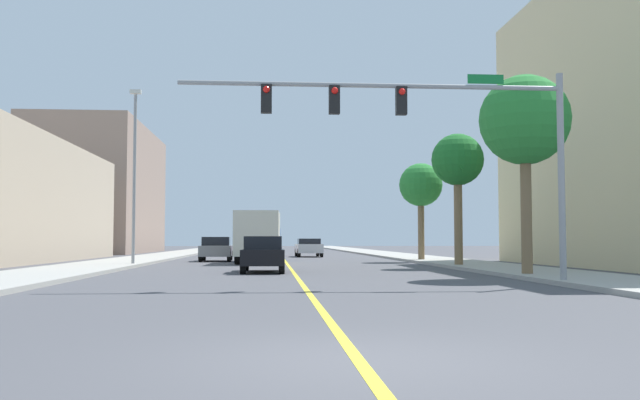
# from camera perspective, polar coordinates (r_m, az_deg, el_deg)

# --- Properties ---
(ground) EXTENTS (192.00, 192.00, 0.00)m
(ground) POSITION_cam_1_polar(r_m,az_deg,el_deg) (49.69, -3.10, -4.87)
(ground) COLOR #47474C
(sidewalk_left) EXTENTS (3.93, 168.00, 0.15)m
(sidewalk_left) POSITION_cam_1_polar(r_m,az_deg,el_deg) (50.37, -13.80, -4.67)
(sidewalk_left) COLOR #9E9B93
(sidewalk_left) RESTS_ON ground
(sidewalk_right) EXTENTS (3.93, 168.00, 0.15)m
(sidewalk_right) POSITION_cam_1_polar(r_m,az_deg,el_deg) (50.74, 7.52, -4.73)
(sidewalk_right) COLOR #9E9B93
(sidewalk_right) RESTS_ON ground
(lane_marking_center) EXTENTS (0.16, 144.00, 0.01)m
(lane_marking_center) POSITION_cam_1_polar(r_m,az_deg,el_deg) (49.69, -3.10, -4.87)
(lane_marking_center) COLOR yellow
(lane_marking_center) RESTS_ON ground
(building_left_far) EXTENTS (10.08, 22.49, 12.82)m
(building_left_far) POSITION_cam_1_polar(r_m,az_deg,el_deg) (74.71, -17.88, 0.72)
(building_left_far) COLOR gray
(building_left_far) RESTS_ON ground
(traffic_signal_mast) EXTENTS (11.52, 0.36, 6.22)m
(traffic_signal_mast) POSITION_cam_1_polar(r_m,az_deg,el_deg) (20.71, 9.19, 6.45)
(traffic_signal_mast) COLOR gray
(traffic_signal_mast) RESTS_ON sidewalk_right
(street_lamp) EXTENTS (0.56, 0.28, 8.86)m
(street_lamp) POSITION_cam_1_polar(r_m,az_deg,el_deg) (36.04, -15.21, 2.63)
(street_lamp) COLOR gray
(street_lamp) RESTS_ON sidewalk_left
(palm_near) EXTENTS (3.22, 3.22, 7.09)m
(palm_near) POSITION_cam_1_polar(r_m,az_deg,el_deg) (25.65, 16.69, 6.26)
(palm_near) COLOR brown
(palm_near) RESTS_ON sidewalk_right
(palm_mid) EXTENTS (2.52, 2.52, 6.33)m
(palm_mid) POSITION_cam_1_polar(r_m,az_deg,el_deg) (33.82, 11.40, 3.10)
(palm_mid) COLOR brown
(palm_mid) RESTS_ON sidewalk_right
(palm_far) EXTENTS (2.64, 2.64, 5.87)m
(palm_far) POSITION_cam_1_polar(r_m,az_deg,el_deg) (42.25, 8.40, 1.14)
(palm_far) COLOR brown
(palm_far) RESTS_ON sidewalk_right
(car_black) EXTENTS (1.77, 4.14, 1.48)m
(car_black) POSITION_cam_1_polar(r_m,az_deg,el_deg) (28.41, -4.76, -4.50)
(car_black) COLOR black
(car_black) RESTS_ON ground
(car_gray) EXTENTS (1.99, 3.90, 1.51)m
(car_gray) POSITION_cam_1_polar(r_m,az_deg,el_deg) (43.38, -8.65, -4.04)
(car_gray) COLOR slate
(car_gray) RESTS_ON ground
(car_red) EXTENTS (2.05, 3.96, 1.36)m
(car_red) POSITION_cam_1_polar(r_m,az_deg,el_deg) (57.49, -4.64, -3.95)
(car_red) COLOR red
(car_red) RESTS_ON ground
(car_silver) EXTENTS (2.06, 4.02, 1.43)m
(car_silver) POSITION_cam_1_polar(r_m,az_deg,el_deg) (53.75, -0.95, -3.96)
(car_silver) COLOR #BCBCC1
(car_silver) RESTS_ON ground
(delivery_truck) EXTENTS (2.63, 7.62, 2.90)m
(delivery_truck) POSITION_cam_1_polar(r_m,az_deg,el_deg) (39.66, -5.13, -2.99)
(delivery_truck) COLOR #194799
(delivery_truck) RESTS_ON ground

